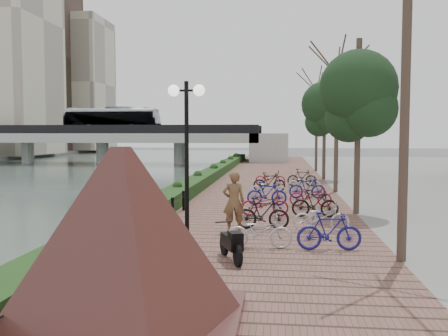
# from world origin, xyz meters

# --- Properties ---
(ground) EXTENTS (220.00, 220.00, 0.00)m
(ground) POSITION_xyz_m (0.00, 0.00, 0.00)
(ground) COLOR #59595B
(ground) RESTS_ON ground
(river_water) EXTENTS (30.00, 130.00, 0.02)m
(river_water) POSITION_xyz_m (-15.00, 25.00, 0.01)
(river_water) COLOR #44554E
(river_water) RESTS_ON ground
(promenade) EXTENTS (8.00, 75.00, 0.50)m
(promenade) POSITION_xyz_m (4.00, 17.50, 0.25)
(promenade) COLOR brown
(promenade) RESTS_ON ground
(hedge) EXTENTS (1.10, 56.00, 0.60)m
(hedge) POSITION_xyz_m (0.60, 20.00, 0.80)
(hedge) COLOR #1E3D16
(hedge) RESTS_ON promenade
(chain_fence) EXTENTS (0.10, 14.10, 0.70)m
(chain_fence) POSITION_xyz_m (1.40, 2.00, 0.85)
(chain_fence) COLOR black
(chain_fence) RESTS_ON promenade
(granite_monument) EXTENTS (5.19, 5.19, 2.82)m
(granite_monument) POSITION_xyz_m (2.81, -2.98, 1.93)
(granite_monument) COLOR #411B1C
(granite_monument) RESTS_ON promenade
(lamppost) EXTENTS (1.02, 0.32, 4.43)m
(lamppost) POSITION_xyz_m (2.58, 3.45, 3.73)
(lamppost) COLOR black
(lamppost) RESTS_ON promenade
(motorcycle) EXTENTS (0.92, 1.45, 0.87)m
(motorcycle) POSITION_xyz_m (3.98, 1.56, 0.93)
(motorcycle) COLOR black
(motorcycle) RESTS_ON promenade
(pedestrian) EXTENTS (0.76, 0.57, 1.87)m
(pedestrian) POSITION_xyz_m (3.74, 4.98, 1.44)
(pedestrian) COLOR brown
(pedestrian) RESTS_ON promenade
(bicycle_parking) EXTENTS (2.40, 17.32, 1.00)m
(bicycle_parking) POSITION_xyz_m (5.49, 10.65, 0.97)
(bicycle_parking) COLOR silver
(bicycle_parking) RESTS_ON promenade
(street_trees) EXTENTS (3.20, 37.12, 6.80)m
(street_trees) POSITION_xyz_m (8.00, 12.68, 3.69)
(street_trees) COLOR #362C20
(street_trees) RESTS_ON promenade
(bridge) EXTENTS (36.00, 10.77, 6.50)m
(bridge) POSITION_xyz_m (-14.75, 45.00, 3.37)
(bridge) COLOR #A7A7A1
(bridge) RESTS_ON ground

